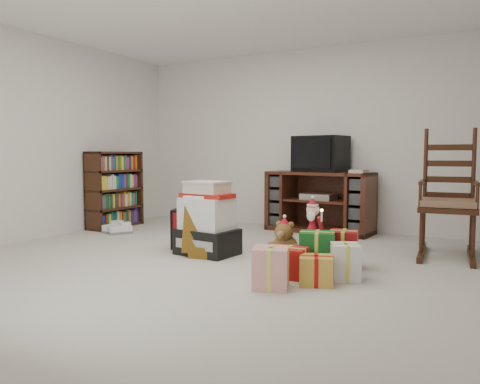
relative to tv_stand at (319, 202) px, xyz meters
The scene contains 13 objects.
room 2.40m from the tv_stand, 100.01° to the right, with size 5.01×5.01×2.51m.
tv_stand is the anchor object (origin of this frame).
bookshelf 2.88m from the tv_stand, 160.40° to the right, with size 0.29×0.88×1.08m.
rocking_chair 1.82m from the tv_stand, 26.04° to the right, with size 0.61×0.94×1.36m.
gift_pile 1.99m from the tv_stand, 106.65° to the right, with size 0.64×0.49×0.75m.
red_suitcase 2.00m from the tv_stand, 116.41° to the right, with size 0.38×0.28×0.51m.
stocking 2.17m from the tv_stand, 106.53° to the right, with size 0.29×0.13×0.63m, color #0C7019, non-canonical shape.
teddy_bear 1.93m from the tv_stand, 81.10° to the right, with size 0.27×0.24×0.40m.
santa_figurine 1.25m from the tv_stand, 74.82° to the right, with size 0.28×0.27×0.58m.
mrs_claus_figurine 1.71m from the tv_stand, 121.52° to the right, with size 0.28×0.27×0.58m.
sneaker_pair 2.72m from the tv_stand, 149.74° to the right, with size 0.41×0.32×0.11m.
gift_cluster 2.39m from the tv_stand, 72.41° to the right, with size 0.81×1.13×0.28m.
crt_television 0.64m from the tv_stand, 95.84° to the left, with size 0.72×0.58×0.48m.
Camera 1 is at (2.39, -3.76, 1.04)m, focal length 35.00 mm.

